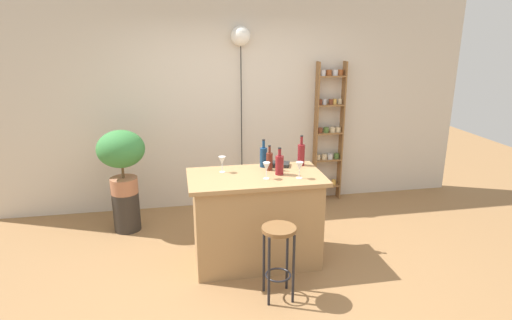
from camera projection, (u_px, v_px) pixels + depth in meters
ground at (261, 275)px, 4.24m from camera, size 12.00×12.00×0.00m
back_wall at (233, 102)px, 5.67m from camera, size 6.40×0.10×2.80m
kitchen_counter at (256, 218)px, 4.39m from camera, size 1.34×0.73×0.94m
bar_stool at (279, 247)px, 3.76m from camera, size 0.30×0.30×0.69m
spice_shelf at (329, 130)px, 5.89m from camera, size 0.39×0.14×1.92m
plant_stool at (127, 211)px, 5.15m from camera, size 0.31×0.31×0.47m
potted_plant at (121, 154)px, 4.94m from camera, size 0.54×0.49×0.75m
bottle_vinegar at (301, 154)px, 4.54m from camera, size 0.08×0.08×0.32m
bottle_soda_blue at (279, 164)px, 4.25m from camera, size 0.08×0.08×0.28m
bottle_sauce_amber at (264, 157)px, 4.49m from camera, size 0.08×0.08×0.30m
bottle_wine_red at (269, 161)px, 4.38m from camera, size 0.07×0.07×0.26m
wine_glass_left at (222, 161)px, 4.32m from camera, size 0.07×0.07×0.16m
wine_glass_center at (267, 167)px, 4.12m from camera, size 0.07×0.07×0.16m
wine_glass_right at (300, 167)px, 4.14m from camera, size 0.07×0.07×0.16m
cookbook at (279, 164)px, 4.54m from camera, size 0.25×0.21×0.03m
pendant_globe_light at (241, 38)px, 5.35m from camera, size 0.25×0.25×2.36m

